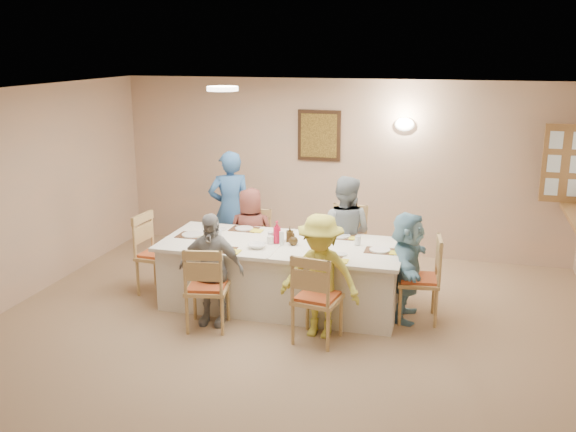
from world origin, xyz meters
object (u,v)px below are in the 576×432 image
(chair_front_right, at_px, (318,297))
(diner_right_end, at_px, (407,266))
(diner_front_left, at_px, (211,269))
(dining_table, at_px, (282,274))
(chair_front_left, at_px, (207,286))
(chair_back_right, at_px, (346,247))
(chair_right_end, at_px, (418,278))
(caregiver, at_px, (230,209))
(diner_back_left, at_px, (251,235))
(chair_back_left, at_px, (254,245))
(condiment_ketchup, at_px, (277,232))
(chair_left_end, at_px, (159,254))
(diner_back_right, at_px, (344,234))
(diner_front_right, at_px, (320,276))

(chair_front_right, xyz_separation_m, diner_right_end, (0.82, 0.80, 0.13))
(diner_front_left, bearing_deg, dining_table, 46.48)
(chair_front_left, distance_m, diner_front_left, 0.19)
(chair_back_right, distance_m, chair_right_end, 1.24)
(chair_back_right, bearing_deg, diner_front_left, -125.72)
(chair_right_end, height_order, caregiver, caregiver)
(chair_right_end, height_order, diner_right_end, diner_right_end)
(chair_front_right, xyz_separation_m, diner_back_left, (-1.20, 1.48, 0.13))
(chair_back_left, height_order, chair_right_end, chair_right_end)
(diner_front_left, xyz_separation_m, caregiver, (-0.45, 1.83, 0.18))
(dining_table, relative_size, condiment_ketchup, 10.60)
(diner_right_end, distance_m, condiment_ketchup, 1.50)
(chair_back_left, height_order, diner_front_left, diner_front_left)
(chair_front_right, relative_size, chair_left_end, 0.97)
(diner_back_left, relative_size, condiment_ketchup, 4.67)
(chair_back_right, height_order, diner_back_left, diner_back_left)
(chair_front_right, height_order, diner_right_end, diner_right_end)
(diner_back_right, bearing_deg, diner_right_end, 147.46)
(dining_table, relative_size, chair_back_right, 2.72)
(chair_front_right, bearing_deg, diner_right_end, -126.37)
(dining_table, distance_m, chair_left_end, 1.55)
(chair_front_right, height_order, chair_left_end, chair_left_end)
(diner_back_right, relative_size, caregiver, 0.90)
(chair_back_right, distance_m, chair_front_left, 2.00)
(chair_front_right, bearing_deg, dining_table, -43.80)
(chair_back_right, distance_m, caregiver, 1.71)
(condiment_ketchup, bearing_deg, chair_front_right, -50.25)
(chair_right_end, relative_size, diner_back_right, 0.67)
(chair_right_end, bearing_deg, diner_front_right, -61.00)
(chair_back_right, relative_size, diner_right_end, 0.83)
(chair_back_right, distance_m, condiment_ketchup, 1.11)
(dining_table, xyz_separation_m, diner_back_right, (0.60, 0.68, 0.34))
(chair_back_left, relative_size, condiment_ketchup, 3.39)
(dining_table, distance_m, diner_back_left, 0.94)
(dining_table, bearing_deg, chair_back_right, 53.13)
(diner_back_left, bearing_deg, chair_right_end, 151.47)
(diner_back_left, bearing_deg, diner_right_end, 150.42)
(diner_front_left, bearing_deg, diner_back_right, 46.48)
(chair_front_left, distance_m, diner_right_end, 2.18)
(chair_left_end, relative_size, diner_front_right, 0.75)
(chair_right_end, bearing_deg, chair_front_left, -76.19)
(diner_front_right, height_order, condiment_ketchup, diner_front_right)
(diner_front_left, bearing_deg, diner_right_end, 16.50)
(diner_front_left, bearing_deg, chair_front_right, -7.81)
(chair_front_right, bearing_deg, diner_back_left, -41.63)
(chair_back_left, xyz_separation_m, diner_back_left, (0.00, -0.12, 0.17))
(dining_table, relative_size, chair_left_end, 2.80)
(chair_right_end, bearing_deg, diner_front_left, -79.05)
(diner_back_left, bearing_deg, chair_front_right, 118.06)
(diner_front_left, height_order, diner_front_right, diner_front_right)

